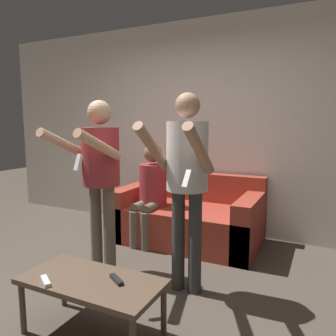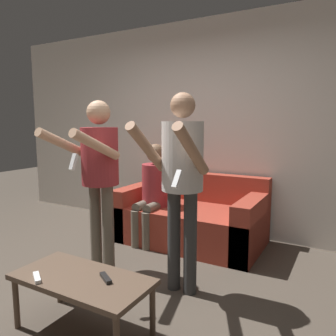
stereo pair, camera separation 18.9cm
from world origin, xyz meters
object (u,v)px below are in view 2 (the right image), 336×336
Objects in this scene: coffee_table at (82,283)px; remote_far at (106,278)px; person_seated at (153,188)px; couch at (191,219)px; person_standing_right at (181,170)px; person_standing_left at (99,166)px; remote_near at (37,278)px.

remote_far reaches higher than coffee_table.
person_seated is 1.23× the size of coffee_table.
person_standing_right is at bearing -68.86° from couch.
couch is at bearing 68.92° from person_standing_left.
person_seated is at bearing 111.75° from remote_far.
person_seated is at bearing -150.97° from couch.
person_standing_left reaches higher than remote_near.
remote_near is (-0.23, -0.17, 0.06)m from coffee_table.
remote_far is at bearing -47.37° from person_standing_left.
person_seated is (-0.40, -0.22, 0.37)m from couch.
person_standing_left is 0.86m from person_standing_right.
person_standing_right is at bearing -47.38° from person_seated.
couch is 1.41m from person_standing_left.
couch reaches higher than coffee_table.
person_seated is at bearing 132.62° from person_standing_right.
person_standing_left reaches higher than couch.
couch is at bearing 98.10° from remote_far.
person_standing_left is 1.70× the size of coffee_table.
couch is at bearing 86.47° from remote_near.
couch is 1.91m from remote_far.
couch is 0.59m from person_seated.
person_standing_right is 1.42× the size of person_seated.
person_seated is (0.04, 0.90, -0.37)m from person_standing_left.
person_standing_left is 0.98m from person_seated.
couch is 1.75× the size of coffee_table.
person_seated is 1.80m from remote_far.
person_standing_left is at bearing 123.45° from coffee_table.
remote_far is (0.17, 0.05, 0.06)m from coffee_table.
remote_far is at bearing -81.90° from couch.
remote_near is 0.45m from remote_far.
person_standing_left is (-0.43, -1.12, 0.75)m from couch.
couch is 1.01× the size of person_standing_right.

